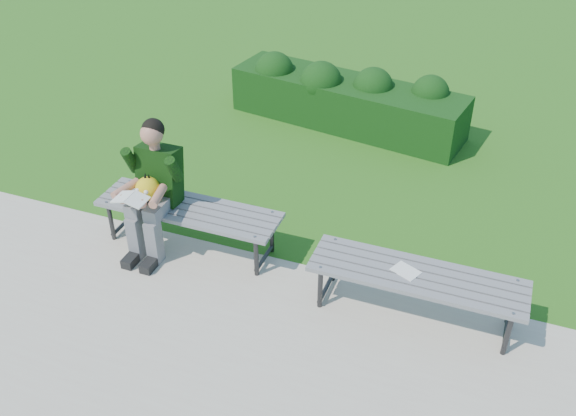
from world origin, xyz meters
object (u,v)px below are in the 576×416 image
at_px(bench_left, 189,212).
at_px(seated_boy, 153,185).
at_px(bench_right, 417,279).
at_px(hedge, 345,98).
at_px(paper_sheet, 406,271).

distance_m(bench_left, seated_boy, 0.43).
distance_m(bench_right, seated_boy, 2.56).
distance_m(hedge, seated_boy, 3.37).
bearing_deg(paper_sheet, bench_left, 174.74).
relative_size(bench_left, seated_boy, 1.37).
relative_size(hedge, bench_left, 1.78).
bearing_deg(seated_boy, hedge, 73.87).
bearing_deg(hedge, seated_boy, -106.13).
bearing_deg(bench_right, bench_left, 174.98).
height_order(bench_left, seated_boy, seated_boy).
bearing_deg(paper_sheet, seated_boy, 177.57).
xyz_separation_m(seated_boy, paper_sheet, (2.44, -0.10, -0.24)).
distance_m(bench_left, bench_right, 2.25).
xyz_separation_m(hedge, paper_sheet, (1.51, -3.33, 0.10)).
height_order(hedge, seated_boy, seated_boy).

